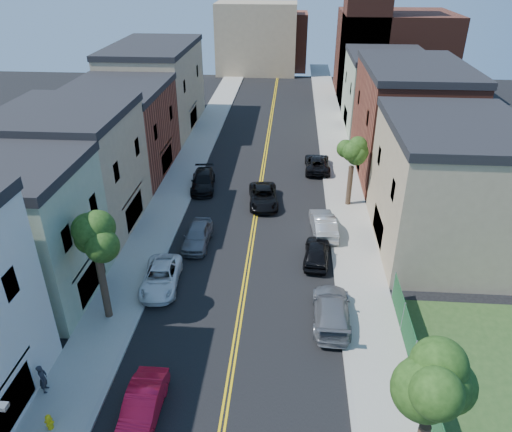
% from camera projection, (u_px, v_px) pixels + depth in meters
% --- Properties ---
extents(sidewalk_left, '(3.20, 100.00, 0.15)m').
position_uv_depth(sidewalk_left, '(192.00, 157.00, 51.85)').
color(sidewalk_left, gray).
rests_on(sidewalk_left, ground).
extents(sidewalk_right, '(3.20, 100.00, 0.15)m').
position_uv_depth(sidewalk_right, '(339.00, 161.00, 50.81)').
color(sidewalk_right, gray).
rests_on(sidewalk_right, ground).
extents(curb_left, '(0.30, 100.00, 0.15)m').
position_uv_depth(curb_left, '(208.00, 157.00, 51.73)').
color(curb_left, gray).
rests_on(curb_left, ground).
extents(curb_right, '(0.30, 100.00, 0.15)m').
position_uv_depth(curb_right, '(322.00, 161.00, 50.92)').
color(curb_right, gray).
rests_on(curb_right, ground).
extents(bldg_left_palegrn, '(9.00, 8.00, 8.50)m').
position_uv_depth(bldg_left_palegrn, '(13.00, 236.00, 29.27)').
color(bldg_left_palegrn, gray).
rests_on(bldg_left_palegrn, ground).
extents(bldg_left_tan_near, '(9.00, 10.00, 9.00)m').
position_uv_depth(bldg_left_tan_near, '(73.00, 173.00, 37.01)').
color(bldg_left_tan_near, '#998466').
rests_on(bldg_left_tan_near, ground).
extents(bldg_left_brick, '(9.00, 12.00, 8.00)m').
position_uv_depth(bldg_left_brick, '(120.00, 133.00, 46.86)').
color(bldg_left_brick, brown).
rests_on(bldg_left_brick, ground).
extents(bldg_left_tan_far, '(9.00, 16.00, 9.50)m').
position_uv_depth(bldg_left_tan_far, '(156.00, 89.00, 58.74)').
color(bldg_left_tan_far, '#998466').
rests_on(bldg_left_tan_far, ground).
extents(bldg_right_tan, '(9.00, 12.00, 9.00)m').
position_uv_depth(bldg_right_tan, '(447.00, 191.00, 34.29)').
color(bldg_right_tan, '#998466').
rests_on(bldg_right_tan, ground).
extents(bldg_right_brick, '(9.00, 14.00, 10.00)m').
position_uv_depth(bldg_right_brick, '(408.00, 123.00, 46.29)').
color(bldg_right_brick, brown).
rests_on(bldg_right_brick, ground).
extents(bldg_right_palegrn, '(9.00, 12.00, 8.50)m').
position_uv_depth(bldg_right_palegrn, '(384.00, 94.00, 58.88)').
color(bldg_right_palegrn, gray).
rests_on(bldg_right_palegrn, ground).
extents(church, '(16.20, 14.20, 22.60)m').
position_uv_depth(church, '(387.00, 47.00, 70.45)').
color(church, '#4C2319').
rests_on(church, ground).
extents(backdrop_left, '(14.00, 8.00, 12.00)m').
position_uv_depth(backdrop_left, '(256.00, 39.00, 85.44)').
color(backdrop_left, '#998466').
rests_on(backdrop_left, ground).
extents(backdrop_center, '(10.00, 8.00, 10.00)m').
position_uv_depth(backdrop_center, '(279.00, 41.00, 89.15)').
color(backdrop_center, brown).
rests_on(backdrop_center, ground).
extents(fence_right, '(0.04, 15.00, 1.90)m').
position_uv_depth(fence_right, '(421.00, 378.00, 23.56)').
color(fence_right, '#143F1E').
rests_on(fence_right, sidewalk_right).
extents(tree_left_mid, '(5.20, 5.20, 9.29)m').
position_uv_depth(tree_left_mid, '(92.00, 223.00, 26.00)').
color(tree_left_mid, '#3C2B1E').
rests_on(tree_left_mid, sidewalk_left).
extents(tree_right_corner, '(5.80, 5.80, 10.35)m').
position_uv_depth(tree_right_corner, '(440.00, 371.00, 15.87)').
color(tree_right_corner, '#3C2B1E').
rests_on(tree_right_corner, sidewalk_right).
extents(tree_right_far, '(4.40, 4.40, 8.03)m').
position_uv_depth(tree_right_far, '(354.00, 143.00, 39.34)').
color(tree_right_far, '#3C2B1E').
rests_on(tree_right_far, sidewalk_right).
extents(red_sedan, '(1.57, 4.47, 1.47)m').
position_uv_depth(red_sedan, '(142.00, 406.00, 22.53)').
color(red_sedan, red).
rests_on(red_sedan, ground).
extents(white_pickup, '(2.69, 5.18, 1.39)m').
position_uv_depth(white_pickup, '(161.00, 277.00, 31.57)').
color(white_pickup, white).
rests_on(white_pickup, ground).
extents(grey_car_left, '(1.94, 4.64, 1.57)m').
position_uv_depth(grey_car_left, '(197.00, 235.00, 36.09)').
color(grey_car_left, slate).
rests_on(grey_car_left, ground).
extents(black_car_left, '(2.63, 5.36, 1.50)m').
position_uv_depth(black_car_left, '(203.00, 181.00, 44.76)').
color(black_car_left, black).
rests_on(black_car_left, ground).
extents(grey_car_right, '(2.36, 5.48, 1.57)m').
position_uv_depth(grey_car_right, '(332.00, 310.00, 28.52)').
color(grey_car_right, slate).
rests_on(grey_car_right, ground).
extents(black_car_right, '(2.16, 4.56, 1.51)m').
position_uv_depth(black_car_right, '(317.00, 252.00, 34.16)').
color(black_car_right, black).
rests_on(black_car_right, ground).
extents(silver_car_right, '(2.17, 5.03, 1.61)m').
position_uv_depth(silver_car_right, '(323.00, 224.00, 37.55)').
color(silver_car_right, '#96999D').
rests_on(silver_car_right, ground).
extents(dark_car_right_far, '(2.43, 5.26, 1.46)m').
position_uv_depth(dark_car_right_far, '(317.00, 163.00, 48.58)').
color(dark_car_right_far, black).
rests_on(dark_car_right_far, ground).
extents(black_suv_lane, '(2.94, 5.48, 1.46)m').
position_uv_depth(black_suv_lane, '(263.00, 196.00, 41.96)').
color(black_suv_lane, black).
rests_on(black_suv_lane, ground).
extents(pedestrian_left, '(0.51, 0.67, 1.65)m').
position_uv_depth(pedestrian_left, '(43.00, 378.00, 23.71)').
color(pedestrian_left, '#222329').
rests_on(pedestrian_left, sidewalk_left).
extents(fire_hydrant, '(0.41, 0.41, 0.85)m').
position_uv_depth(fire_hydrant, '(49.00, 421.00, 21.98)').
color(fire_hydrant, gold).
rests_on(fire_hydrant, sidewalk_left).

